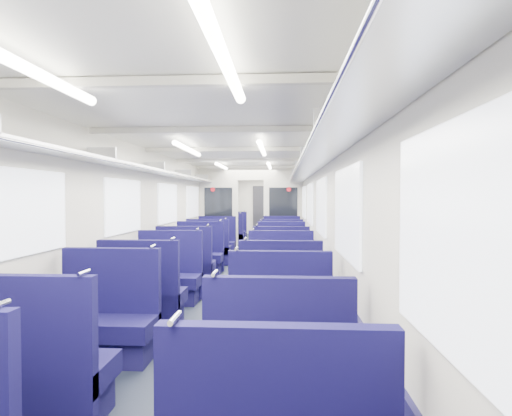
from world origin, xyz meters
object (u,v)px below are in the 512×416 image
object	(u,v)px
seat_9	(280,300)
seat_13	(281,267)
seat_20	(228,236)
seat_17	(281,251)
end_door	(262,210)
seat_10	(168,280)
seat_12	(186,267)
seat_19	(281,244)
seat_8	(142,298)
seat_14	(199,257)
bulkhead	(251,209)
seat_22	(232,233)
seat_11	(281,280)
seat_7	(280,332)
seat_15	(281,257)
seat_6	(107,324)
seat_16	(209,250)
seat_4	(36,376)
seat_21	(282,237)
seat_23	(282,234)
seat_5	(279,380)
seat_18	(216,244)

from	to	relation	value
seat_9	seat_13	size ratio (longest dim) A/B	1.00
seat_20	seat_17	bearing A→B (deg)	-63.74
end_door	seat_10	world-z (taller)	end_door
seat_12	seat_19	distance (m)	4.02
seat_8	seat_14	bearing A→B (deg)	90.00
bulkhead	seat_22	distance (m)	2.93
seat_11	seat_12	xyz separation A→B (m)	(-1.66, 1.10, 0.00)
seat_7	seat_8	bearing A→B (deg)	144.97
seat_15	seat_6	bearing A→B (deg)	-109.89
seat_10	seat_16	distance (m)	3.43
seat_9	seat_4	bearing A→B (deg)	-126.37
bulkhead	seat_20	size ratio (longest dim) A/B	2.59
seat_16	seat_21	xyz separation A→B (m)	(1.66, 3.28, 0.00)
seat_21	seat_23	world-z (taller)	same
seat_5	seat_21	bearing A→B (deg)	90.00
seat_10	seat_19	size ratio (longest dim) A/B	1.00
end_door	seat_9	size ratio (longest dim) A/B	1.85
end_door	seat_21	world-z (taller)	end_door
seat_18	seat_22	size ratio (longest dim) A/B	1.00
seat_11	seat_19	xyz separation A→B (m)	(0.00, 4.76, 0.00)
seat_12	seat_19	bearing A→B (deg)	65.62
seat_17	seat_23	world-z (taller)	same
seat_8	seat_13	xyz separation A→B (m)	(1.66, 2.36, 0.00)
seat_20	bulkhead	bearing A→B (deg)	-62.12
seat_6	seat_18	world-z (taller)	same
seat_18	seat_23	world-z (taller)	same
end_door	seat_10	xyz separation A→B (m)	(-0.83, -11.56, -0.67)
seat_5	seat_18	bearing A→B (deg)	101.81
seat_9	seat_14	size ratio (longest dim) A/B	1.00
seat_19	seat_23	world-z (taller)	same
seat_10	seat_18	distance (m)	4.60
seat_8	seat_9	xyz separation A→B (m)	(1.66, 0.04, 0.00)
end_door	seat_21	bearing A→B (deg)	-80.27
seat_19	seat_20	size ratio (longest dim) A/B	1.00
seat_12	seat_17	xyz separation A→B (m)	(1.66, 2.34, 0.00)
seat_10	seat_20	bearing A→B (deg)	90.00
bulkhead	seat_16	distance (m)	2.21
seat_4	seat_19	xyz separation A→B (m)	(1.66, 8.18, 0.00)
seat_7	seat_20	size ratio (longest dim) A/B	1.00
seat_19	seat_21	distance (m)	1.91
seat_4	seat_15	size ratio (longest dim) A/B	1.00
seat_13	seat_16	bearing A→B (deg)	126.57
seat_9	seat_21	bearing A→B (deg)	90.00
seat_6	end_door	bearing A→B (deg)	86.55
seat_15	seat_21	size ratio (longest dim) A/B	1.00
seat_9	seat_17	bearing A→B (deg)	90.00
seat_9	seat_18	distance (m)	5.95
seat_10	seat_21	bearing A→B (deg)	76.12
seat_4	seat_8	size ratio (longest dim) A/B	1.00
seat_7	seat_17	distance (m)	5.81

